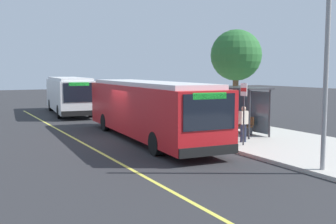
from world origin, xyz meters
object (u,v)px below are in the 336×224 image
at_px(transit_bus_main, 147,108).
at_px(route_sign_post, 244,105).
at_px(waiting_bench, 241,125).
at_px(pedestrian_commuter, 243,122).
at_px(transit_bus_second, 69,94).

distance_m(transit_bus_main, route_sign_post, 5.04).
relative_size(transit_bus_main, waiting_bench, 7.91).
bearing_deg(transit_bus_main, waiting_bench, 73.50).
xyz_separation_m(transit_bus_main, pedestrian_commuter, (3.56, 3.30, -0.50)).
bearing_deg(pedestrian_commuter, route_sign_post, -38.41).
distance_m(transit_bus_main, transit_bus_second, 14.39).
distance_m(transit_bus_second, route_sign_post, 18.83).
height_order(waiting_bench, route_sign_post, route_sign_post).
height_order(route_sign_post, pedestrian_commuter, route_sign_post).
height_order(waiting_bench, pedestrian_commuter, pedestrian_commuter).
bearing_deg(transit_bus_second, pedestrian_commuter, 11.32).
xyz_separation_m(waiting_bench, pedestrian_commuter, (2.12, -1.56, 0.48)).
bearing_deg(route_sign_post, waiting_bench, 143.15).
relative_size(transit_bus_second, route_sign_post, 3.78).
xyz_separation_m(transit_bus_second, waiting_bench, (15.82, 5.15, -0.98)).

